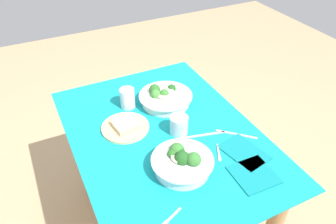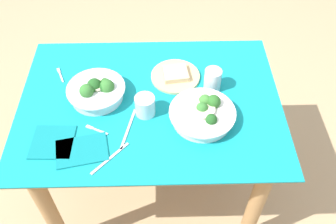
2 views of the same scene
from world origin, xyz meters
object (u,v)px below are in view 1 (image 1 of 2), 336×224
at_px(water_glass_side, 127,98).
at_px(napkin_folded_lower, 254,175).
at_px(broccoli_bowl_far, 182,162).
at_px(fork_by_near_bowl, 219,153).
at_px(water_glass_center, 179,125).
at_px(table_knife_right, 236,134).
at_px(bread_side_plate, 125,126).
at_px(fork_by_far_bowl, 171,218).
at_px(napkin_folded_upper, 244,152).
at_px(table_knife_left, 202,135).
at_px(broccoli_bowl_near, 165,98).

distance_m(water_glass_side, napkin_folded_lower, 0.70).
bearing_deg(broccoli_bowl_far, water_glass_side, 5.16).
bearing_deg(fork_by_near_bowl, broccoli_bowl_far, -60.73).
bearing_deg(water_glass_center, fork_by_near_bowl, -156.00).
relative_size(water_glass_side, table_knife_right, 0.54).
xyz_separation_m(water_glass_side, napkin_folded_lower, (-0.64, -0.28, -0.05)).
height_order(bread_side_plate, fork_by_far_bowl, bread_side_plate).
xyz_separation_m(broccoli_bowl_far, fork_by_far_bowl, (-0.19, 0.14, -0.04)).
height_order(bread_side_plate, napkin_folded_upper, bread_side_plate).
bearing_deg(bread_side_plate, table_knife_left, -124.09).
distance_m(broccoli_bowl_far, fork_by_far_bowl, 0.24).
height_order(bread_side_plate, water_glass_side, water_glass_side).
bearing_deg(water_glass_side, napkin_folded_upper, -148.44).
distance_m(water_glass_center, table_knife_right, 0.26).
xyz_separation_m(bread_side_plate, water_glass_center, (-0.13, -0.21, 0.03)).
bearing_deg(water_glass_center, table_knife_right, -119.74).
bearing_deg(broccoli_bowl_far, napkin_folded_lower, -122.80).
xyz_separation_m(table_knife_right, napkin_folded_lower, (-0.23, 0.08, 0.00)).
bearing_deg(napkin_folded_lower, table_knife_left, 11.56).
distance_m(broccoli_bowl_near, water_glass_side, 0.19).
xyz_separation_m(bread_side_plate, napkin_folded_upper, (-0.37, -0.39, -0.01)).
height_order(napkin_folded_upper, napkin_folded_lower, same).
bearing_deg(broccoli_bowl_far, table_knife_left, -52.18).
xyz_separation_m(fork_by_far_bowl, napkin_folded_upper, (0.15, -0.42, 0.00)).
height_order(water_glass_center, fork_by_near_bowl, water_glass_center).
distance_m(water_glass_center, napkin_folded_lower, 0.39).
relative_size(broccoli_bowl_far, bread_side_plate, 1.12).
xyz_separation_m(fork_by_far_bowl, table_knife_right, (0.26, -0.46, -0.00)).
height_order(fork_by_near_bowl, table_knife_right, same).
distance_m(broccoli_bowl_far, napkin_folded_upper, 0.28).
bearing_deg(broccoli_bowl_near, table_knife_left, -171.75).
relative_size(water_glass_center, fork_by_near_bowl, 0.92).
relative_size(water_glass_center, table_knife_right, 0.46).
xyz_separation_m(bread_side_plate, table_knife_left, (-0.20, -0.29, -0.01)).
xyz_separation_m(water_glass_side, table_knife_left, (-0.35, -0.22, -0.05)).
xyz_separation_m(water_glass_side, fork_by_near_bowl, (-0.48, -0.22, -0.05)).
bearing_deg(fork_by_far_bowl, napkin_folded_upper, 176.93).
relative_size(water_glass_center, fork_by_far_bowl, 0.91).
bearing_deg(fork_by_near_bowl, broccoli_bowl_near, -147.40).
distance_m(water_glass_center, fork_by_far_bowl, 0.46).
bearing_deg(water_glass_center, water_glass_side, 25.36).
bearing_deg(water_glass_center, bread_side_plate, 57.73).
distance_m(broccoli_bowl_far, table_knife_left, 0.23).
relative_size(bread_side_plate, water_glass_side, 2.18).
distance_m(broccoli_bowl_far, water_glass_side, 0.49).
relative_size(bread_side_plate, fork_by_far_bowl, 2.30).
bearing_deg(water_glass_center, table_knife_left, -128.22).
bearing_deg(broccoli_bowl_far, fork_by_far_bowl, 142.39).
bearing_deg(water_glass_side, broccoli_bowl_near, -107.19).
bearing_deg(bread_side_plate, napkin_folded_lower, -144.16).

